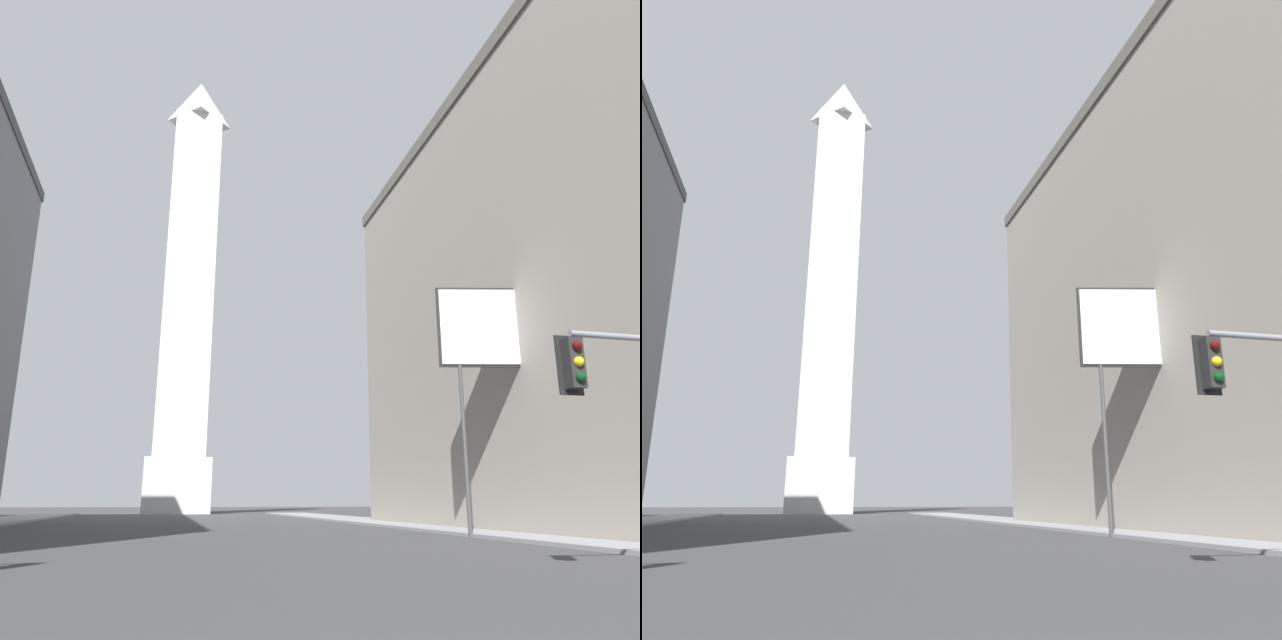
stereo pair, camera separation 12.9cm
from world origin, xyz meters
TOP-DOWN VIEW (x-y plane):
  - sidewalk_right at (13.82, 30.12)m, footprint 5.00×100.39m
  - obelisk at (0.00, 83.66)m, footprint 8.43×8.43m
  - billboard_sign at (13.17, 22.82)m, footprint 5.56×1.45m

SIDE VIEW (x-z plane):
  - sidewalk_right at x=13.82m, z-range 0.00..0.15m
  - billboard_sign at x=13.17m, z-range 3.37..14.68m
  - obelisk at x=0.00m, z-range -1.65..63.57m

